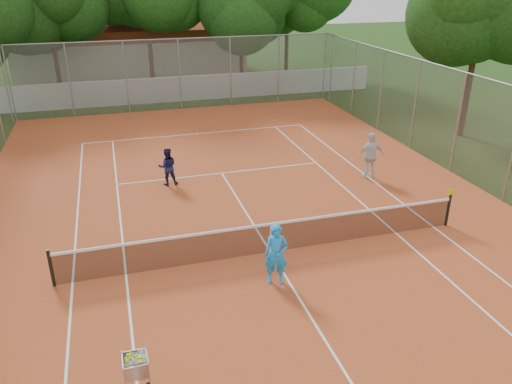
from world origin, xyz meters
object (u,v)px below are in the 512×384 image
object	(u,v)px
tennis_net	(271,237)
player_far_right	(371,156)
player_far_left	(168,167)
clubhouse	(131,45)
ball_hopper	(137,375)
player_near	(276,255)

from	to	relation	value
tennis_net	player_far_right	xyz separation A→B (m)	(5.47, 4.31, 0.43)
tennis_net	player_far_right	world-z (taller)	player_far_right
tennis_net	player_far_left	xyz separation A→B (m)	(-2.20, 5.87, 0.24)
clubhouse	player_far_left	size ratio (longest dim) A/B	11.28
ball_hopper	clubhouse	bearing A→B (deg)	67.37
player_near	tennis_net	bearing A→B (deg)	94.32
clubhouse	ball_hopper	xyz separation A→B (m)	(-2.09, -33.37, -1.67)
player_near	player_far_left	bearing A→B (deg)	121.25
player_near	ball_hopper	bearing A→B (deg)	-125.43
player_near	player_far_right	xyz separation A→B (m)	(5.81, 5.80, 0.08)
player_far_right	clubhouse	bearing A→B (deg)	-71.50
clubhouse	player_near	distance (m)	30.56
player_far_left	ball_hopper	bearing A→B (deg)	81.63
player_near	player_far_left	size ratio (longest dim) A/B	1.16
player_far_right	ball_hopper	xyz separation A→B (m)	(-9.56, -8.68, -0.41)
tennis_net	player_near	world-z (taller)	player_near
player_far_left	player_near	bearing A→B (deg)	106.28
tennis_net	player_near	size ratio (longest dim) A/B	7.04
ball_hopper	player_near	bearing A→B (deg)	18.47
tennis_net	clubhouse	size ratio (longest dim) A/B	0.72
clubhouse	player_near	bearing A→B (deg)	-86.88
player_far_right	ball_hopper	bearing A→B (deg)	43.89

